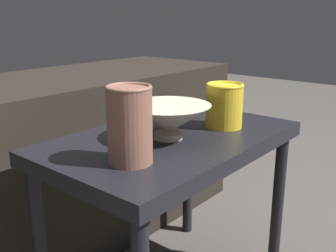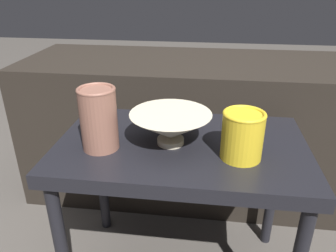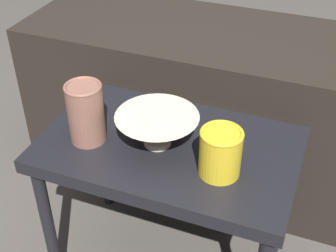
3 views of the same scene
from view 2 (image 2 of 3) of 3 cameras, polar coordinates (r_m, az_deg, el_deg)
table at (r=0.95m, az=2.31°, el=-6.06°), size 0.70×0.43×0.50m
couch_backdrop at (r=1.47m, az=4.07°, el=-0.20°), size 1.41×0.50×0.60m
bowl at (r=0.89m, az=0.45°, el=-0.07°), size 0.22×0.22×0.09m
vase_textured_left at (r=0.87m, az=-11.99°, el=1.38°), size 0.10×0.10×0.17m
vase_colorful_right at (r=0.84m, az=12.84°, el=-1.46°), size 0.11×0.11×0.13m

